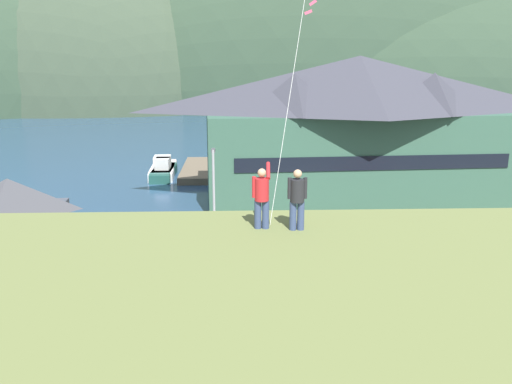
{
  "coord_description": "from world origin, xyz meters",
  "views": [
    {
      "loc": [
        -0.84,
        -22.63,
        11.86
      ],
      "look_at": [
        0.35,
        9.0,
        3.96
      ],
      "focal_mm": 37.1,
      "sensor_mm": 36.0,
      "label": 1
    }
  ],
  "objects_px": {
    "storage_shed_waterside": "(286,171)",
    "moored_boat_wharfside": "(163,169)",
    "wharf_dock": "(198,170)",
    "parked_car_front_row_red": "(165,249)",
    "person_companion": "(297,198)",
    "storage_shed_near_lot": "(12,223)",
    "parked_car_corner_spot": "(28,304)",
    "parked_car_mid_row_near": "(223,294)",
    "parked_car_back_row_right": "(460,249)",
    "moored_boat_outer_mooring": "(229,169)",
    "harbor_lodge": "(358,126)",
    "person_kite_flyer": "(262,196)",
    "moored_boat_inner_slip": "(164,171)",
    "parking_light_pole": "(214,190)"
  },
  "relations": [
    {
      "from": "storage_shed_waterside",
      "to": "wharf_dock",
      "type": "bearing_deg",
      "value": 128.6
    },
    {
      "from": "harbor_lodge",
      "to": "moored_boat_outer_mooring",
      "type": "bearing_deg",
      "value": 136.47
    },
    {
      "from": "harbor_lodge",
      "to": "parked_car_corner_spot",
      "type": "relative_size",
      "value": 6.46
    },
    {
      "from": "storage_shed_waterside",
      "to": "moored_boat_outer_mooring",
      "type": "height_order",
      "value": "storage_shed_waterside"
    },
    {
      "from": "parked_car_front_row_red",
      "to": "parked_car_corner_spot",
      "type": "bearing_deg",
      "value": -127.48
    },
    {
      "from": "harbor_lodge",
      "to": "storage_shed_waterside",
      "type": "height_order",
      "value": "harbor_lodge"
    },
    {
      "from": "storage_shed_near_lot",
      "to": "storage_shed_waterside",
      "type": "xyz_separation_m",
      "value": [
        17.23,
        16.11,
        -0.47
      ]
    },
    {
      "from": "moored_boat_wharfside",
      "to": "person_companion",
      "type": "height_order",
      "value": "person_companion"
    },
    {
      "from": "wharf_dock",
      "to": "person_companion",
      "type": "relative_size",
      "value": 6.83
    },
    {
      "from": "harbor_lodge",
      "to": "parked_car_back_row_right",
      "type": "relative_size",
      "value": 6.43
    },
    {
      "from": "parked_car_corner_spot",
      "to": "parked_car_mid_row_near",
      "type": "bearing_deg",
      "value": 4.7
    },
    {
      "from": "parked_car_back_row_right",
      "to": "person_kite_flyer",
      "type": "bearing_deg",
      "value": -130.57
    },
    {
      "from": "moored_boat_outer_mooring",
      "to": "harbor_lodge",
      "type": "bearing_deg",
      "value": -43.53
    },
    {
      "from": "storage_shed_near_lot",
      "to": "moored_boat_inner_slip",
      "type": "distance_m",
      "value": 25.15
    },
    {
      "from": "parked_car_front_row_red",
      "to": "person_companion",
      "type": "distance_m",
      "value": 17.87
    },
    {
      "from": "storage_shed_waterside",
      "to": "moored_boat_wharfside",
      "type": "height_order",
      "value": "storage_shed_waterside"
    },
    {
      "from": "parked_car_mid_row_near",
      "to": "moored_boat_outer_mooring",
      "type": "bearing_deg",
      "value": 90.04
    },
    {
      "from": "parked_car_mid_row_near",
      "to": "parked_car_back_row_right",
      "type": "bearing_deg",
      "value": 22.1
    },
    {
      "from": "storage_shed_near_lot",
      "to": "person_companion",
      "type": "distance_m",
      "value": 21.7
    },
    {
      "from": "moored_boat_inner_slip",
      "to": "parked_car_back_row_right",
      "type": "xyz_separation_m",
      "value": [
        20.68,
        -24.98,
        0.34
      ]
    },
    {
      "from": "storage_shed_near_lot",
      "to": "storage_shed_waterside",
      "type": "bearing_deg",
      "value": 43.08
    },
    {
      "from": "storage_shed_near_lot",
      "to": "parked_car_corner_spot",
      "type": "relative_size",
      "value": 1.51
    },
    {
      "from": "moored_boat_inner_slip",
      "to": "parking_light_pole",
      "type": "height_order",
      "value": "parking_light_pole"
    },
    {
      "from": "person_companion",
      "to": "parked_car_front_row_red",
      "type": "bearing_deg",
      "value": 111.12
    },
    {
      "from": "parked_car_mid_row_near",
      "to": "person_companion",
      "type": "relative_size",
      "value": 2.5
    },
    {
      "from": "parked_car_front_row_red",
      "to": "storage_shed_waterside",
      "type": "bearing_deg",
      "value": 61.78
    },
    {
      "from": "parked_car_back_row_right",
      "to": "parked_car_corner_spot",
      "type": "bearing_deg",
      "value": -164.36
    },
    {
      "from": "storage_shed_waterside",
      "to": "parked_car_front_row_red",
      "type": "distance_m",
      "value": 18.2
    },
    {
      "from": "harbor_lodge",
      "to": "moored_boat_wharfside",
      "type": "xyz_separation_m",
      "value": [
        -18.0,
        10.96,
        -5.79
      ]
    },
    {
      "from": "storage_shed_waterside",
      "to": "parked_car_back_row_right",
      "type": "relative_size",
      "value": 1.55
    },
    {
      "from": "harbor_lodge",
      "to": "person_kite_flyer",
      "type": "distance_m",
      "value": 31.33
    },
    {
      "from": "parked_car_corner_spot",
      "to": "person_companion",
      "type": "bearing_deg",
      "value": -36.59
    },
    {
      "from": "storage_shed_near_lot",
      "to": "parked_car_back_row_right",
      "type": "height_order",
      "value": "storage_shed_near_lot"
    },
    {
      "from": "storage_shed_waterside",
      "to": "person_companion",
      "type": "bearing_deg",
      "value": -94.88
    },
    {
      "from": "parked_car_corner_spot",
      "to": "person_companion",
      "type": "height_order",
      "value": "person_companion"
    },
    {
      "from": "storage_shed_near_lot",
      "to": "parked_car_corner_spot",
      "type": "height_order",
      "value": "storage_shed_near_lot"
    },
    {
      "from": "moored_boat_outer_mooring",
      "to": "parked_car_back_row_right",
      "type": "distance_m",
      "value": 29.21
    },
    {
      "from": "parking_light_pole",
      "to": "moored_boat_inner_slip",
      "type": "bearing_deg",
      "value": 106.35
    },
    {
      "from": "moored_boat_wharfside",
      "to": "wharf_dock",
      "type": "bearing_deg",
      "value": 17.0
    },
    {
      "from": "harbor_lodge",
      "to": "moored_boat_wharfside",
      "type": "distance_m",
      "value": 21.85
    },
    {
      "from": "storage_shed_waterside",
      "to": "moored_boat_outer_mooring",
      "type": "distance_m",
      "value": 10.56
    },
    {
      "from": "storage_shed_waterside",
      "to": "moored_boat_outer_mooring",
      "type": "relative_size",
      "value": 0.94
    },
    {
      "from": "moored_boat_outer_mooring",
      "to": "parked_car_mid_row_near",
      "type": "relative_size",
      "value": 1.62
    },
    {
      "from": "parked_car_mid_row_near",
      "to": "person_companion",
      "type": "bearing_deg",
      "value": -75.17
    },
    {
      "from": "storage_shed_near_lot",
      "to": "moored_boat_outer_mooring",
      "type": "distance_m",
      "value": 28.05
    },
    {
      "from": "moored_boat_wharfside",
      "to": "moored_boat_outer_mooring",
      "type": "xyz_separation_m",
      "value": [
        7.02,
        -0.53,
        -0.0
      ]
    },
    {
      "from": "moored_boat_wharfside",
      "to": "parked_car_mid_row_near",
      "type": "height_order",
      "value": "moored_boat_wharfside"
    },
    {
      "from": "wharf_dock",
      "to": "moored_boat_wharfside",
      "type": "relative_size",
      "value": 1.54
    },
    {
      "from": "storage_shed_waterside",
      "to": "storage_shed_near_lot",
      "type": "bearing_deg",
      "value": -136.92
    },
    {
      "from": "person_companion",
      "to": "person_kite_flyer",
      "type": "bearing_deg",
      "value": 169.65
    }
  ]
}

